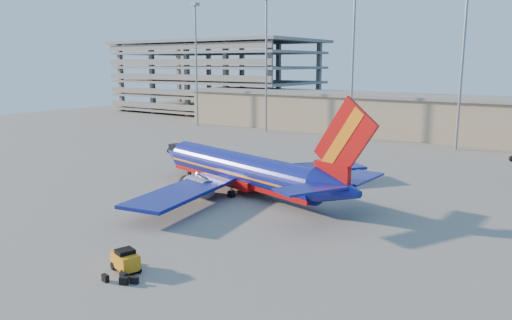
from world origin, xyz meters
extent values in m
plane|color=slate|center=(0.00, 0.00, 0.00)|extent=(220.00, 220.00, 0.00)
cube|color=gray|center=(10.00, 58.00, 4.00)|extent=(120.00, 15.00, 8.00)
cube|color=slate|center=(10.00, 58.00, 8.20)|extent=(122.00, 16.00, 0.60)
cube|color=slate|center=(-62.00, 74.00, 1.00)|extent=(60.00, 30.00, 0.70)
cube|color=slate|center=(-62.00, 74.00, 5.20)|extent=(60.00, 30.00, 0.70)
cube|color=slate|center=(-62.00, 74.00, 9.40)|extent=(60.00, 30.00, 0.70)
cube|color=slate|center=(-62.00, 74.00, 13.60)|extent=(60.00, 30.00, 0.70)
cube|color=slate|center=(-62.00, 74.00, 17.80)|extent=(60.00, 30.00, 0.70)
cube|color=slate|center=(-62.00, 74.00, 21.00)|extent=(62.00, 32.00, 0.80)
cube|color=slate|center=(-62.00, 87.00, 10.50)|extent=(1.20, 1.20, 21.00)
cylinder|color=gray|center=(-45.00, 46.00, 14.00)|extent=(0.44, 0.44, 28.00)
cube|color=gray|center=(-45.00, 46.00, 28.30)|extent=(1.60, 1.60, 0.70)
cylinder|color=gray|center=(-25.00, 46.00, 14.00)|extent=(0.44, 0.44, 28.00)
cylinder|color=gray|center=(-5.00, 46.00, 14.00)|extent=(0.44, 0.44, 28.00)
cylinder|color=gray|center=(15.00, 46.00, 14.00)|extent=(0.44, 0.44, 28.00)
cylinder|color=navy|center=(1.46, 1.38, 2.71)|extent=(24.26, 9.50, 3.71)
cube|color=#AB0E0D|center=(1.46, 1.38, 1.76)|extent=(24.09, 8.82, 1.30)
cube|color=orange|center=(1.46, 1.38, 2.46)|extent=(24.27, 9.54, 0.22)
cone|color=navy|center=(-12.25, 4.84, 2.71)|extent=(5.00, 4.63, 3.71)
cube|color=black|center=(-10.99, 4.52, 3.66)|extent=(2.97, 3.12, 0.80)
cone|color=navy|center=(15.67, -2.21, 3.06)|extent=(5.97, 4.88, 3.71)
cube|color=#AB0E0D|center=(14.89, -2.02, 4.42)|extent=(4.22, 1.57, 2.21)
cube|color=#AB0E0D|center=(16.25, -2.36, 7.93)|extent=(7.22, 2.12, 8.01)
cube|color=orange|center=(16.06, -2.31, 7.93)|extent=(4.85, 1.61, 6.28)
cube|color=navy|center=(16.11, 1.19, 3.61)|extent=(3.25, 6.53, 0.22)
cube|color=navy|center=(14.44, -5.42, 3.61)|extent=(5.54, 7.09, 0.22)
cube|color=navy|center=(5.09, 9.57, 1.81)|extent=(13.56, 15.33, 0.35)
cube|color=navy|center=(0.76, -7.55, 1.81)|extent=(7.60, 16.18, 0.35)
cube|color=#AB0E0D|center=(1.95, 1.25, 1.35)|extent=(6.80, 5.27, 1.00)
cylinder|color=gray|center=(1.57, 6.73, 1.15)|extent=(4.02, 2.93, 2.11)
cylinder|color=gray|center=(-0.98, -3.39, 1.15)|extent=(4.02, 2.93, 2.11)
cylinder|color=gray|center=(-9.24, 4.08, 0.55)|extent=(0.29, 0.29, 1.10)
cylinder|color=black|center=(-9.24, 4.08, 0.32)|extent=(0.68, 0.40, 0.64)
cylinder|color=black|center=(3.56, 3.54, 0.42)|extent=(0.95, 0.74, 0.84)
cylinder|color=black|center=(2.28, -1.52, 0.42)|extent=(0.95, 0.74, 0.84)
cube|color=orange|center=(8.45, -21.97, 0.82)|extent=(2.59, 1.92, 1.10)
cube|color=black|center=(8.45, -21.97, 1.48)|extent=(1.40, 1.47, 0.38)
cylinder|color=black|center=(7.78, -21.14, 0.29)|extent=(0.60, 0.35, 0.57)
cylinder|color=black|center=(7.44, -22.30, 0.29)|extent=(0.60, 0.35, 0.57)
cylinder|color=black|center=(9.47, -21.64, 0.29)|extent=(0.60, 0.35, 0.57)
cylinder|color=black|center=(9.12, -22.80, 0.29)|extent=(0.60, 0.35, 0.57)
cube|color=black|center=(8.65, -23.95, 0.25)|extent=(0.64, 0.40, 0.51)
cube|color=black|center=(10.10, -23.55, 0.27)|extent=(0.68, 0.54, 0.54)
cube|color=black|center=(10.55, -23.04, 0.24)|extent=(0.64, 0.46, 0.49)
cube|color=black|center=(9.15, -21.71, 0.21)|extent=(0.58, 0.50, 0.43)
cube|color=black|center=(9.09, -22.02, 0.27)|extent=(0.70, 0.59, 0.53)
cube|color=black|center=(9.48, -23.03, 0.26)|extent=(0.64, 0.41, 0.52)
cube|color=black|center=(7.64, -20.82, 0.22)|extent=(0.57, 0.52, 0.44)
camera|label=1|loc=(35.70, -44.37, 14.83)|focal=35.00mm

